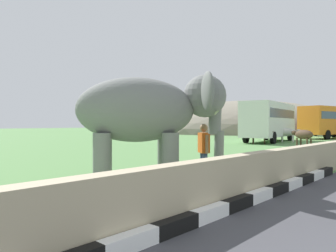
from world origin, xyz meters
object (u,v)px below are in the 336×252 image
Objects in this scene: elephant at (150,112)px; cow_mid at (288,132)px; bus_orange at (331,120)px; bus_red at (333,120)px; person_handler at (204,149)px; bus_white at (269,119)px; cow_far at (260,133)px; cow_near at (303,135)px.

elephant is 22.72m from cow_mid.
bus_red is (9.18, 2.25, -0.00)m from bus_orange.
bus_orange is 4.82× the size of cow_mid.
person_handler is 0.18× the size of bus_white.
bus_orange reaches higher than cow_mid.
bus_red is at bearing 13.75° from bus_orange.
person_handler is 40.71m from bus_red.
elephant is 0.44× the size of bus_red.
bus_red is at bearing 10.52° from person_handler.
bus_white is 11.05m from bus_orange.
bus_red is 4.73× the size of cow_far.
bus_red reaches higher than cow_mid.
bus_red is 23.54m from cow_far.
bus_white is at bearing 20.15° from person_handler.
elephant is at bearing -162.66° from bus_white.
bus_white is (19.99, 7.34, 1.15)m from person_handler.
cow_mid and cow_far have the same top height.
person_handler is (1.61, -0.59, -1.05)m from elephant.
elephant is at bearing -171.94° from bus_orange.
bus_orange is at bearing -11.24° from bus_white.
cow_mid is (22.08, 5.21, -1.10)m from elephant.
elephant is at bearing -173.19° from cow_near.
person_handler reaches higher than cow_mid.
bus_red is at bearing 9.33° from elephant.
bus_orange is (32.44, 4.59, 0.11)m from elephant.
cow_mid is (0.48, -1.53, -1.21)m from bus_white.
cow_far is (-3.48, -0.79, -1.21)m from bus_white.
bus_white is 4.82× the size of cow_mid.
bus_red is (20.01, 0.09, -0.00)m from bus_white.
elephant is 0.42× the size of bus_white.
bus_red reaches higher than cow_far.
bus_orange is 10.45m from cow_mid.
elephant is 2.03× the size of cow_mid.
bus_white reaches higher than cow_mid.
bus_red is at bearing 11.02° from cow_near.
bus_white reaches higher than elephant.
cow_mid is (-19.53, -1.63, -1.21)m from bus_red.
bus_orange is at bearing -166.25° from bus_red.
cow_far is (-3.96, 0.75, 0.00)m from cow_mid.
cow_near is 6.16m from cow_mid.
elephant is 32.76m from bus_orange.
elephant is at bearing -166.72° from cow_mid.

